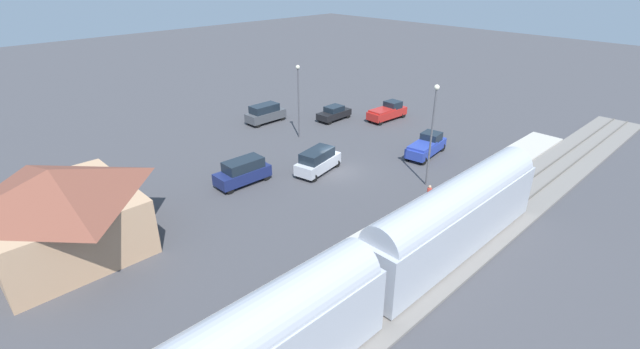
{
  "coord_description": "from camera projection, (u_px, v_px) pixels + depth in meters",
  "views": [
    {
      "loc": [
        -25.81,
        27.24,
        17.57
      ],
      "look_at": [
        -0.82,
        3.13,
        1.0
      ],
      "focal_mm": 25.05,
      "sensor_mm": 36.0,
      "label": 1
    }
  ],
  "objects": [
    {
      "name": "platform",
      "position": [
        430.0,
        209.0,
        34.84
      ],
      "size": [
        3.2,
        46.0,
        0.3
      ],
      "color": "#B7B2A8",
      "rests_on": "ground"
    },
    {
      "name": "railway_track",
      "position": [
        477.0,
        229.0,
        32.27
      ],
      "size": [
        4.8,
        70.0,
        0.3
      ],
      "color": "slate",
      "rests_on": "ground"
    },
    {
      "name": "suv_navy",
      "position": [
        243.0,
        171.0,
        38.68
      ],
      "size": [
        2.03,
        4.93,
        2.22
      ],
      "color": "navy",
      "rests_on": "ground"
    },
    {
      "name": "light_pole_lot_center",
      "position": [
        298.0,
        93.0,
        47.32
      ],
      "size": [
        0.44,
        0.44,
        7.96
      ],
      "color": "#515156",
      "rests_on": "ground"
    },
    {
      "name": "sedan_black",
      "position": [
        334.0,
        113.0,
        54.58
      ],
      "size": [
        2.0,
        4.56,
        1.74
      ],
      "color": "black",
      "rests_on": "ground"
    },
    {
      "name": "light_pole_near_platform",
      "position": [
        433.0,
        125.0,
        36.61
      ],
      "size": [
        0.44,
        0.44,
        8.84
      ],
      "color": "#515156",
      "rests_on": "ground"
    },
    {
      "name": "suv_silver",
      "position": [
        318.0,
        161.0,
        40.77
      ],
      "size": [
        2.94,
        5.2,
        2.22
      ],
      "color": "silver",
      "rests_on": "ground"
    },
    {
      "name": "pedestrian_waiting_far",
      "position": [
        473.0,
        178.0,
        37.28
      ],
      "size": [
        0.36,
        0.36,
        1.71
      ],
      "color": "#23284C",
      "rests_on": "platform"
    },
    {
      "name": "pickup_blue",
      "position": [
        427.0,
        146.0,
        44.43
      ],
      "size": [
        2.72,
        5.63,
        2.14
      ],
      "color": "#283D9E",
      "rests_on": "ground"
    },
    {
      "name": "station_building",
      "position": [
        59.0,
        209.0,
        28.88
      ],
      "size": [
        10.06,
        9.44,
        5.94
      ],
      "color": "tan",
      "rests_on": "ground"
    },
    {
      "name": "suv_charcoal",
      "position": [
        265.0,
        113.0,
        53.61
      ],
      "size": [
        2.05,
        4.93,
        2.22
      ],
      "color": "#47494F",
      "rests_on": "ground"
    },
    {
      "name": "ground_plane",
      "position": [
        338.0,
        171.0,
        41.4
      ],
      "size": [
        200.0,
        200.0,
        0.0
      ],
      "primitive_type": "plane",
      "color": "#424247"
    },
    {
      "name": "pickup_red",
      "position": [
        388.0,
        111.0,
        54.62
      ],
      "size": [
        2.18,
        5.47,
        2.14
      ],
      "color": "red",
      "rests_on": "ground"
    },
    {
      "name": "pedestrian_on_platform",
      "position": [
        429.0,
        194.0,
        34.68
      ],
      "size": [
        0.36,
        0.36,
        1.71
      ],
      "color": "#23284C",
      "rests_on": "platform"
    }
  ]
}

